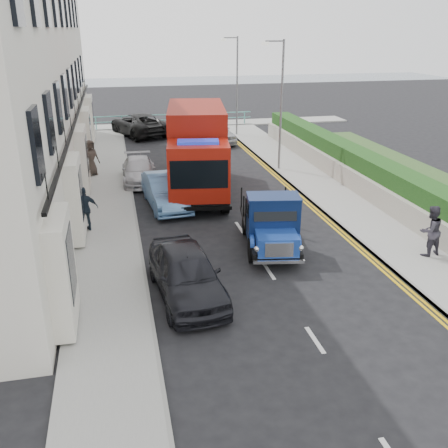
{
  "coord_description": "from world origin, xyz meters",
  "views": [
    {
      "loc": [
        -4.65,
        -12.14,
        7.52
      ],
      "look_at": [
        -1.3,
        3.05,
        1.4
      ],
      "focal_mm": 40.0,
      "sensor_mm": 36.0,
      "label": 1
    }
  ],
  "objects_px": {
    "lamp_far": "(235,81)",
    "parked_car_front": "(186,273)",
    "bedford_lorry": "(272,226)",
    "lamp_mid": "(279,98)",
    "red_lorry": "(197,149)"
  },
  "relations": [
    {
      "from": "lamp_far",
      "to": "parked_car_front",
      "type": "xyz_separation_m",
      "value": [
        -7.07,
        -23.0,
        -3.24
      ]
    },
    {
      "from": "lamp_far",
      "to": "red_lorry",
      "type": "distance_m",
      "value": 13.99
    },
    {
      "from": "lamp_far",
      "to": "bedford_lorry",
      "type": "relative_size",
      "value": 1.48
    },
    {
      "from": "lamp_mid",
      "to": "lamp_far",
      "type": "relative_size",
      "value": 1.0
    },
    {
      "from": "bedford_lorry",
      "to": "parked_car_front",
      "type": "height_order",
      "value": "bedford_lorry"
    },
    {
      "from": "lamp_mid",
      "to": "red_lorry",
      "type": "xyz_separation_m",
      "value": [
        -5.02,
        -2.92,
        -1.84
      ]
    },
    {
      "from": "lamp_mid",
      "to": "parked_car_front",
      "type": "distance_m",
      "value": 15.15
    },
    {
      "from": "lamp_far",
      "to": "parked_car_front",
      "type": "height_order",
      "value": "lamp_far"
    },
    {
      "from": "red_lorry",
      "to": "parked_car_front",
      "type": "distance_m",
      "value": 10.38
    },
    {
      "from": "lamp_far",
      "to": "bedford_lorry",
      "type": "xyz_separation_m",
      "value": [
        -3.64,
        -20.51,
        -3.01
      ]
    },
    {
      "from": "lamp_far",
      "to": "lamp_mid",
      "type": "bearing_deg",
      "value": -90.0
    },
    {
      "from": "lamp_far",
      "to": "parked_car_front",
      "type": "distance_m",
      "value": 24.28
    },
    {
      "from": "red_lorry",
      "to": "lamp_far",
      "type": "bearing_deg",
      "value": 77.19
    },
    {
      "from": "parked_car_front",
      "to": "bedford_lorry",
      "type": "bearing_deg",
      "value": 30.92
    },
    {
      "from": "red_lorry",
      "to": "parked_car_front",
      "type": "xyz_separation_m",
      "value": [
        -2.05,
        -10.08,
        -1.39
      ]
    }
  ]
}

